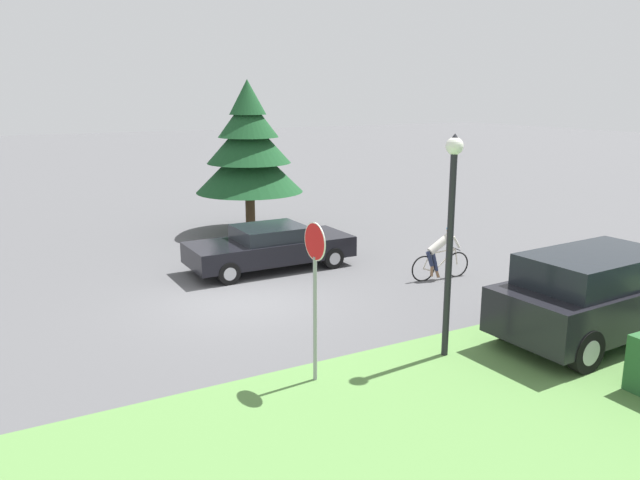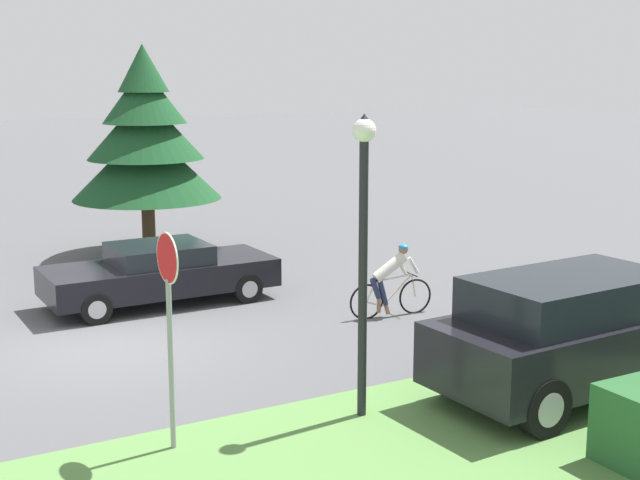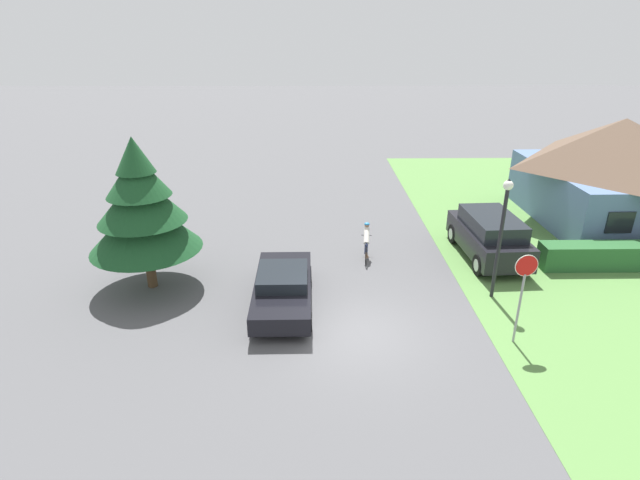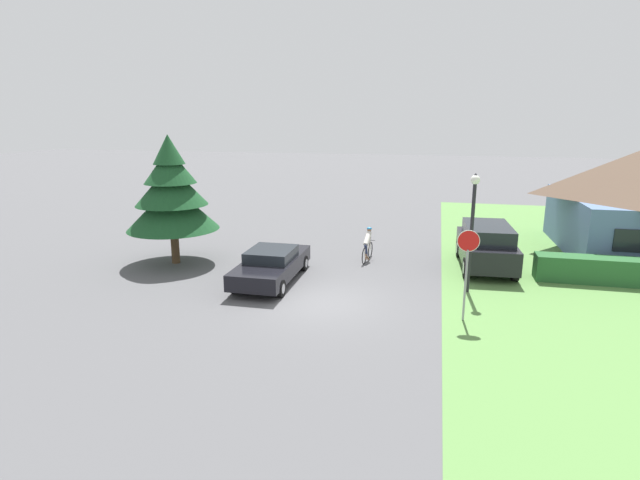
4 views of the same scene
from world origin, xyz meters
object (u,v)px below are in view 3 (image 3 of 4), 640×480
sedan_left_lane (283,287)px  street_lamp (503,223)px  cottage_house (615,169)px  stop_sign (523,283)px  parked_suv_right (489,236)px  conifer_tall_near (141,207)px  cyclist (366,242)px

sedan_left_lane → street_lamp: (7.21, 0.42, 2.10)m
cottage_house → stop_sign: 12.91m
parked_suv_right → street_lamp: street_lamp is taller
cottage_house → stop_sign: bearing=-130.0°
cottage_house → conifer_tall_near: bearing=-163.2°
stop_sign → conifer_tall_near: (-11.75, 3.68, 1.03)m
cottage_house → stop_sign: (-8.15, -9.99, -0.56)m
parked_suv_right → street_lamp: size_ratio=1.09×
sedan_left_lane → parked_suv_right: (8.06, 3.60, 0.32)m
parked_suv_right → cyclist: bearing=86.7°
sedan_left_lane → conifer_tall_near: conifer_tall_near is taller
cottage_house → cyclist: (-11.95, -4.07, -1.84)m
sedan_left_lane → street_lamp: 7.52m
street_lamp → parked_suv_right: bearing=75.0°
cyclist → conifer_tall_near: 8.58m
cottage_house → conifer_tall_near: 20.88m
sedan_left_lane → conifer_tall_near: bearing=73.6°
cyclist → sedan_left_lane: bearing=145.2°
cyclist → street_lamp: (4.05, -3.21, 2.05)m
cyclist → stop_sign: size_ratio=0.63×
sedan_left_lane → cyclist: size_ratio=2.63×
sedan_left_lane → stop_sign: stop_sign is taller
stop_sign → street_lamp: bearing=-98.1°
sedan_left_lane → street_lamp: street_lamp is taller
sedan_left_lane → street_lamp: size_ratio=1.11×
cyclist → parked_suv_right: parked_suv_right is taller
cottage_house → parked_suv_right: bearing=-150.6°
parked_suv_right → conifer_tall_near: (-12.85, -2.21, 2.04)m
conifer_tall_near → street_lamp: bearing=-4.6°
conifer_tall_near → cottage_house: bearing=17.6°
cottage_house → cyclist: bearing=-162.0°
cyclist → parked_suv_right: (4.90, -0.03, 0.27)m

